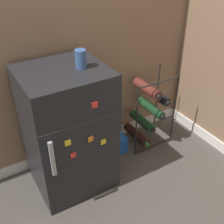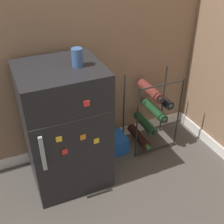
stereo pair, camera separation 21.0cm
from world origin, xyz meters
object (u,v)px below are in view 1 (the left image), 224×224
Objects in this scene: mini_fridge at (68,130)px; fridge_top_cup at (81,59)px; wine_rack at (146,110)px; soda_box at (111,144)px.

fridge_top_cup is (0.11, -0.04, 0.51)m from mini_fridge.
wine_rack is at bearing 10.79° from fridge_top_cup.
soda_box is 2.06× the size of fridge_top_cup.
fridge_top_cup reaches higher than soda_box.
fridge_top_cup is at bearing -151.94° from soda_box.
wine_rack is 0.89m from fridge_top_cup.
wine_rack is 2.81× the size of soda_box.
fridge_top_cup reaches higher than mini_fridge.
wine_rack is (0.74, 0.08, -0.12)m from mini_fridge.
mini_fridge reaches higher than wine_rack.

